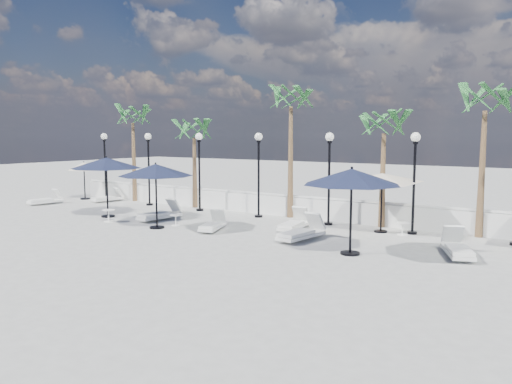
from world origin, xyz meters
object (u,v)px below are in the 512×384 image
Objects in this scene: lounger_5 at (301,232)px; parasol_navy_right at (352,177)px; parasol_navy_left at (106,163)px; lounger_1 at (108,198)px; lounger_3 at (213,225)px; lounger_6 at (457,248)px; parasol_cream_small at (84,167)px; parasol_cream_sq_a at (382,174)px; lounger_0 at (45,200)px; lounger_4 at (294,224)px; lounger_2 at (160,214)px; parasol_navy_mid at (156,170)px.

parasol_navy_right is at bearing -16.75° from lounger_5.
lounger_5 is 0.71× the size of parasol_navy_left.
lounger_5 reaches higher than lounger_1.
lounger_1 is 10.84m from lounger_3.
parasol_cream_small is at bearing 150.02° from lounger_6.
parasol_navy_right is 0.62× the size of parasol_cream_sq_a.
parasol_cream_small is (-21.20, 2.48, 1.64)m from lounger_6.
lounger_1 is at bearing 0.55° from parasol_cream_small.
lounger_6 is at bearing -36.59° from parasol_cream_sq_a.
lounger_0 is at bearing 171.52° from parasol_navy_left.
lounger_4 is (2.60, 1.89, 0.02)m from lounger_3.
parasol_cream_small is at bearing 167.60° from parasol_navy_right.
lounger_1 is 2.59m from parasol_cream_small.
lounger_1 is at bearing 164.28° from lounger_2.
lounger_0 is 0.89× the size of lounger_6.
parasol_navy_mid is (-4.78, -2.75, 2.08)m from lounger_4.
lounger_4 is at bearing 147.81° from lounger_6.
parasol_navy_right reaches higher than parasol_cream_small.
lounger_5 reaches higher than lounger_0.
lounger_1 is at bearing 152.34° from parasol_navy_mid.
parasol_cream_small is (-16.03, 2.99, 1.63)m from lounger_5.
lounger_2 is 9.37m from parasol_cream_small.
lounger_0 is 6.67m from parasol_navy_left.
parasol_cream_small is (-6.22, 3.49, -0.56)m from parasol_navy_left.
parasol_cream_small is (-14.86, 1.49, 1.65)m from lounger_4.
lounger_1 is 0.37× the size of parasol_cream_sq_a.
lounger_4 reaches higher than lounger_3.
parasol_cream_sq_a is at bearing 10.85° from lounger_3.
lounger_2 is 1.04× the size of lounger_4.
parasol_navy_right is (9.53, -1.26, 2.17)m from lounger_2.
lounger_1 is 0.59× the size of parasol_navy_left.
lounger_0 is at bearing -116.43° from lounger_1.
lounger_6 is (19.23, -2.49, 0.03)m from lounger_1.
lounger_2 is at bearing -174.28° from lounger_5.
lounger_5 is at bearing 155.78° from parasol_navy_right.
parasol_navy_mid reaches higher than lounger_1.
lounger_4 is at bearing -153.71° from parasol_cream_sq_a.
lounger_4 is 0.94× the size of parasol_cream_small.
parasol_navy_left is at bearing -169.65° from lounger_5.
parasol_navy_left reaches higher than lounger_6.
parasol_navy_left is at bearing 177.43° from parasol_navy_right.
lounger_6 is at bearing -14.46° from lounger_3.
lounger_6 is at bearing 6.98° from lounger_0.
lounger_2 is 0.70× the size of parasol_navy_right.
lounger_2 is at bearing -17.48° from parasol_cream_small.
parasol_navy_left reaches higher than parasol_navy_mid.
parasol_navy_left is at bearing -158.05° from lounger_2.
lounger_1 is at bearing 140.45° from parasol_navy_left.
parasol_cream_sq_a reaches higher than lounger_4.
lounger_4 is 6.42m from lounger_6.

